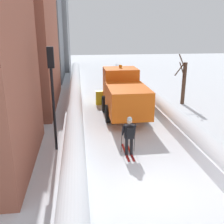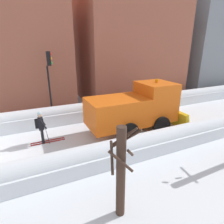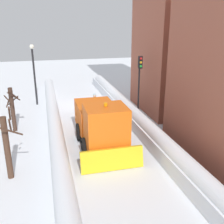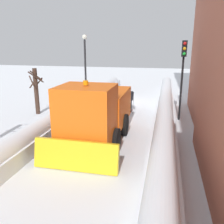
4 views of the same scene
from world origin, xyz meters
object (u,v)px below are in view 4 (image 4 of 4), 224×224
(plow_truck, at_px, (96,112))
(traffic_light_pole, at_px, (183,66))
(street_lamp, at_px, (85,58))
(bare_tree_near, at_px, (36,90))
(skier, at_px, (129,98))

(plow_truck, bearing_deg, traffic_light_pole, -132.18)
(traffic_light_pole, bearing_deg, plow_truck, 47.82)
(street_lamp, bearing_deg, bare_tree_near, 76.61)
(plow_truck, distance_m, traffic_light_pole, 6.16)
(plow_truck, relative_size, skier, 3.31)
(traffic_light_pole, height_order, street_lamp, street_lamp)
(skier, relative_size, bare_tree_near, 0.60)
(skier, bearing_deg, street_lamp, -42.81)
(plow_truck, distance_m, skier, 5.54)
(skier, relative_size, traffic_light_pole, 0.39)
(skier, xyz_separation_m, street_lamp, (4.48, -4.15, 2.33))
(bare_tree_near, bearing_deg, skier, -163.62)
(skier, distance_m, street_lamp, 6.54)
(traffic_light_pole, relative_size, bare_tree_near, 1.56)
(plow_truck, xyz_separation_m, bare_tree_near, (5.19, -3.75, 0.12))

